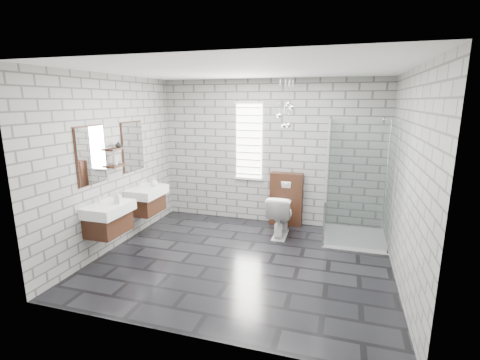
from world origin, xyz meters
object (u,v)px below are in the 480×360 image
at_px(vanity_right, 145,193).
at_px(cistern_panel, 286,199).
at_px(shower_enclosure, 350,213).
at_px(vanity_left, 106,210).
at_px(toilet, 280,215).

relative_size(vanity_right, cistern_panel, 1.57).
relative_size(vanity_right, shower_enclosure, 0.77).
height_order(vanity_right, shower_enclosure, shower_enclosure).
bearing_deg(vanity_left, toilet, 35.97).
bearing_deg(vanity_right, shower_enclosure, 11.31).
relative_size(vanity_left, cistern_panel, 1.57).
bearing_deg(vanity_left, shower_enclosure, 26.56).
bearing_deg(vanity_left, vanity_right, 90.00).
relative_size(vanity_left, shower_enclosure, 0.77).
xyz_separation_m(vanity_right, toilet, (2.26, 0.62, -0.39)).
bearing_deg(cistern_panel, toilet, -90.00).
distance_m(vanity_left, cistern_panel, 3.18).
bearing_deg(cistern_panel, vanity_right, -152.08).
relative_size(vanity_left, toilet, 2.13).
bearing_deg(vanity_left, cistern_panel, 44.47).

